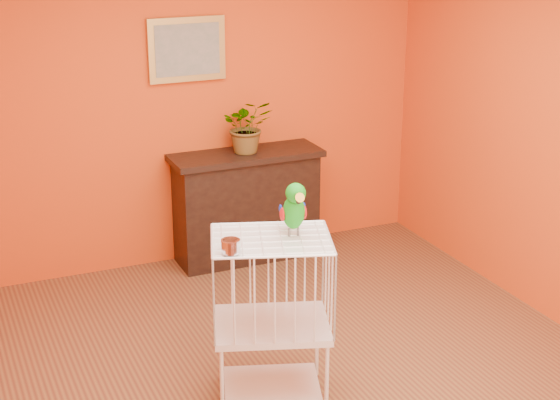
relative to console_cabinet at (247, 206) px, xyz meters
name	(u,v)px	position (x,y,z in m)	size (l,w,h in m)	color
ground	(306,386)	(-0.41, -2.03, -0.46)	(4.50, 4.50, 0.00)	brown
room_shell	(309,139)	(-0.41, -2.03, 1.12)	(4.50, 4.50, 4.50)	#D14713
console_cabinet	(247,206)	(0.00, 0.00, 0.00)	(1.24, 0.44, 0.92)	black
potted_plant	(246,131)	(0.02, 0.04, 0.63)	(0.39, 0.44, 0.34)	#26722D
framed_picture	(187,49)	(-0.41, 0.18, 1.29)	(0.62, 0.04, 0.50)	#BB9542
birdcage	(272,317)	(-0.65, -2.05, 0.08)	(0.80, 0.70, 1.03)	silver
feed_cup	(231,246)	(-0.93, -2.17, 0.62)	(0.11, 0.11, 0.07)	silver
parrot	(294,208)	(-0.51, -2.07, 0.74)	(0.17, 0.30, 0.33)	#59544C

